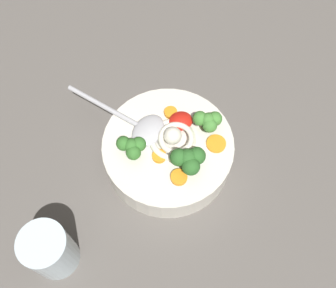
% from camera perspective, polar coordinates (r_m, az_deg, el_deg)
% --- Properties ---
extents(table_slab, '(1.21, 1.21, 0.03)m').
position_cam_1_polar(table_slab, '(0.68, -1.01, -2.08)').
color(table_slab, '#5B5651').
rests_on(table_slab, ground).
extents(soup_bowl, '(0.20, 0.20, 0.05)m').
position_cam_1_polar(soup_bowl, '(0.64, 0.00, -0.99)').
color(soup_bowl, silver).
rests_on(soup_bowl, table_slab).
extents(noodle_pile, '(0.08, 0.08, 0.03)m').
position_cam_1_polar(noodle_pile, '(0.61, 0.76, 0.80)').
color(noodle_pile, silver).
rests_on(noodle_pile, soup_bowl).
extents(soup_spoon, '(0.14, 0.15, 0.02)m').
position_cam_1_polar(soup_spoon, '(0.62, -3.84, 2.44)').
color(soup_spoon, '#B7B7BC').
rests_on(soup_spoon, soup_bowl).
extents(chili_sauce_dollop, '(0.04, 0.03, 0.02)m').
position_cam_1_polar(chili_sauce_dollop, '(0.63, 1.78, 3.22)').
color(chili_sauce_dollop, red).
rests_on(chili_sauce_dollop, soup_bowl).
extents(broccoli_floret_near_spoon, '(0.04, 0.04, 0.03)m').
position_cam_1_polar(broccoli_floret_near_spoon, '(0.59, -5.04, -0.43)').
color(broccoli_floret_near_spoon, '#7A9E60').
rests_on(broccoli_floret_near_spoon, soup_bowl).
extents(broccoli_floret_beside_noodles, '(0.04, 0.04, 0.03)m').
position_cam_1_polar(broccoli_floret_beside_noodles, '(0.62, 5.56, 3.35)').
color(broccoli_floret_beside_noodles, '#7A9E60').
rests_on(broccoli_floret_beside_noodles, soup_bowl).
extents(broccoli_floret_front, '(0.05, 0.04, 0.04)m').
position_cam_1_polar(broccoli_floret_front, '(0.58, 2.88, -2.16)').
color(broccoli_floret_front, '#7A9E60').
rests_on(broccoli_floret_front, soup_bowl).
extents(carrot_slice_extra_b, '(0.02, 0.02, 0.01)m').
position_cam_1_polar(carrot_slice_extra_b, '(0.64, 0.37, 4.39)').
color(carrot_slice_extra_b, orange).
rests_on(carrot_slice_extra_b, soup_bowl).
extents(carrot_slice_far, '(0.03, 0.03, 0.00)m').
position_cam_1_polar(carrot_slice_far, '(0.62, 6.71, 0.04)').
color(carrot_slice_far, orange).
rests_on(carrot_slice_far, soup_bowl).
extents(carrot_slice_right, '(0.02, 0.02, 0.01)m').
position_cam_1_polar(carrot_slice_right, '(0.59, 1.53, -4.65)').
color(carrot_slice_right, orange).
rests_on(carrot_slice_right, soup_bowl).
extents(carrot_slice_center, '(0.02, 0.02, 0.01)m').
position_cam_1_polar(carrot_slice_center, '(0.61, -1.23, -1.70)').
color(carrot_slice_center, orange).
rests_on(carrot_slice_center, soup_bowl).
extents(drinking_glass, '(0.06, 0.06, 0.09)m').
position_cam_1_polar(drinking_glass, '(0.59, -16.12, -14.04)').
color(drinking_glass, silver).
rests_on(drinking_glass, table_slab).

